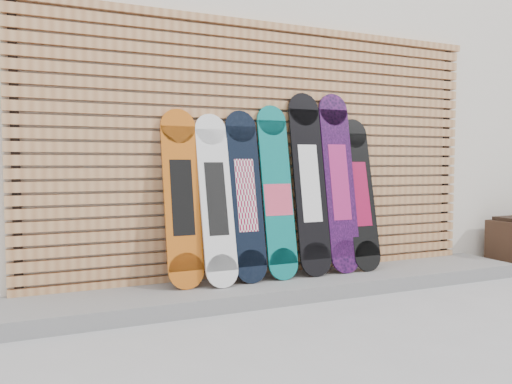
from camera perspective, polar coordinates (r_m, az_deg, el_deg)
ground at (r=3.77m, az=10.34°, el=-13.51°), size 80.00×80.00×0.00m
building at (r=7.00m, az=-2.36°, el=9.17°), size 12.00×5.00×3.60m
concrete_step at (r=4.24m, az=3.41°, el=-10.69°), size 4.60×0.70×0.12m
slat_wall at (r=4.38m, az=1.73°, el=4.91°), size 4.26×0.08×2.29m
snowboard_0 at (r=3.93m, az=-8.46°, el=-0.62°), size 0.28×0.29×1.40m
snowboard_1 at (r=3.98m, az=-4.59°, el=-0.77°), size 0.26×0.36×1.37m
snowboard_2 at (r=4.09m, az=-1.18°, el=-0.38°), size 0.27×0.31×1.41m
snowboard_3 at (r=4.21m, az=2.44°, el=-0.04°), size 0.27×0.31×1.47m
snowboard_4 at (r=4.35m, az=6.14°, el=1.01°), size 0.30×0.31×1.59m
snowboard_5 at (r=4.51m, az=9.49°, el=1.12°), size 0.30×0.30×1.60m
snowboard_6 at (r=4.64m, az=11.83°, el=-0.21°), size 0.27×0.32×1.38m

